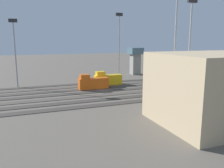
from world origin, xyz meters
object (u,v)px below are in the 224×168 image
object	(u,v)px
light_mast_3	(176,33)
control_tower	(135,59)
light_mast_1	(190,37)
light_mast_2	(15,43)
train_on_track_1	(107,79)
train_on_track_4	(212,80)
train_on_track_2	(93,83)
light_mast_0	(119,38)

from	to	relation	value
light_mast_3	control_tower	size ratio (longest dim) A/B	2.25
light_mast_1	light_mast_2	size ratio (longest dim) A/B	1.16
train_on_track_1	light_mast_1	xyz separation A→B (m)	(-13.07, 28.35, 15.07)
light_mast_2	control_tower	xyz separation A→B (m)	(-52.41, -12.80, -7.77)
train_on_track_4	train_on_track_2	distance (m)	42.81
train_on_track_1	train_on_track_2	distance (m)	8.68
light_mast_0	light_mast_2	distance (m)	39.10
train_on_track_1	light_mast_1	bearing A→B (deg)	114.75
light_mast_2	control_tower	world-z (taller)	light_mast_2
train_on_track_4	light_mast_3	size ratio (longest dim) A/B	0.35
train_on_track_1	light_mast_1	size ratio (longest dim) A/B	0.37
light_mast_3	light_mast_1	bearing A→B (deg)	179.60
light_mast_1	control_tower	bearing A→B (deg)	-99.80
light_mast_2	light_mast_3	size ratio (longest dim) A/B	0.82
light_mast_3	control_tower	bearing A→B (deg)	-104.91
light_mast_0	light_mast_1	size ratio (longest dim) A/B	0.99
light_mast_1	light_mast_3	size ratio (longest dim) A/B	0.95
train_on_track_1	control_tower	xyz separation A→B (m)	(-21.54, -20.70, 5.28)
control_tower	light_mast_0	bearing A→B (deg)	41.66
light_mast_0	light_mast_3	distance (m)	37.15
light_mast_0	light_mast_2	world-z (taller)	light_mast_0
train_on_track_1	light_mast_3	distance (m)	33.57
train_on_track_4	light_mast_3	distance (m)	33.29
control_tower	train_on_track_1	bearing A→B (deg)	43.85
light_mast_2	light_mast_3	world-z (taller)	light_mast_3
train_on_track_4	light_mast_1	size ratio (longest dim) A/B	0.37
light_mast_3	light_mast_0	bearing A→B (deg)	-89.53
train_on_track_1	light_mast_3	size ratio (longest dim) A/B	0.35
train_on_track_1	light_mast_0	xyz separation A→B (m)	(-8.18, -8.81, 14.96)
train_on_track_2	control_tower	distance (m)	38.84
train_on_track_2	light_mast_3	distance (m)	32.24
light_mast_2	light_mast_3	bearing A→B (deg)	137.37
train_on_track_4	light_mast_2	world-z (taller)	light_mast_2
train_on_track_2	light_mast_3	bearing A→B (deg)	123.75
control_tower	light_mast_2	bearing A→B (deg)	13.72
light_mast_0	light_mast_1	xyz separation A→B (m)	(-4.89, 37.17, 0.12)
train_on_track_4	train_on_track_2	xyz separation A→B (m)	(41.63, -10.00, 0.00)
train_on_track_1	light_mast_0	bearing A→B (deg)	-132.88
light_mast_0	light_mast_3	xyz separation A→B (m)	(-0.31, 37.13, 0.93)
light_mast_0	light_mast_3	size ratio (longest dim) A/B	0.94
train_on_track_2	train_on_track_4	bearing A→B (deg)	166.49
light_mast_1	train_on_track_4	bearing A→B (deg)	-148.11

